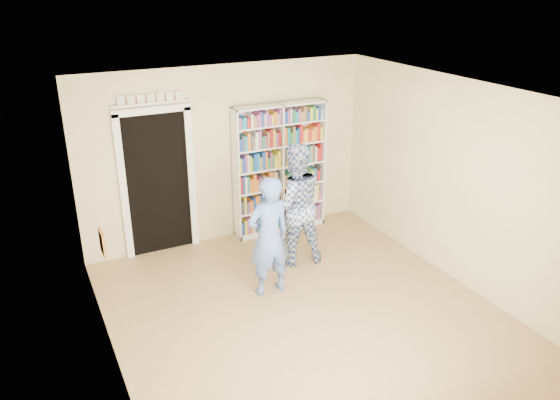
# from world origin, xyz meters

# --- Properties ---
(floor) EXTENTS (5.00, 5.00, 0.00)m
(floor) POSITION_xyz_m (0.00, 0.00, 0.00)
(floor) COLOR #9C764B
(floor) RESTS_ON ground
(ceiling) EXTENTS (5.00, 5.00, 0.00)m
(ceiling) POSITION_xyz_m (0.00, 0.00, 2.70)
(ceiling) COLOR white
(ceiling) RESTS_ON wall_back
(wall_back) EXTENTS (4.50, 0.00, 4.50)m
(wall_back) POSITION_xyz_m (0.00, 2.50, 1.35)
(wall_back) COLOR beige
(wall_back) RESTS_ON floor
(wall_left) EXTENTS (0.00, 5.00, 5.00)m
(wall_left) POSITION_xyz_m (-2.25, 0.00, 1.35)
(wall_left) COLOR beige
(wall_left) RESTS_ON floor
(wall_right) EXTENTS (0.00, 5.00, 5.00)m
(wall_right) POSITION_xyz_m (2.25, 0.00, 1.35)
(wall_right) COLOR beige
(wall_right) RESTS_ON floor
(bookshelf) EXTENTS (1.51, 0.28, 2.08)m
(bookshelf) POSITION_xyz_m (0.81, 2.34, 1.05)
(bookshelf) COLOR white
(bookshelf) RESTS_ON floor
(doorway) EXTENTS (1.10, 0.08, 2.43)m
(doorway) POSITION_xyz_m (-1.10, 2.48, 1.18)
(doorway) COLOR black
(doorway) RESTS_ON floor
(wall_art) EXTENTS (0.03, 0.25, 0.25)m
(wall_art) POSITION_xyz_m (-2.23, 0.20, 1.40)
(wall_art) COLOR brown
(wall_art) RESTS_ON wall_left
(man_blue) EXTENTS (0.60, 0.42, 1.60)m
(man_blue) POSITION_xyz_m (-0.17, 0.69, 0.80)
(man_blue) COLOR #5977C6
(man_blue) RESTS_ON floor
(man_plaid) EXTENTS (0.95, 0.79, 1.78)m
(man_plaid) POSITION_xyz_m (0.51, 1.29, 0.89)
(man_plaid) COLOR #2C4A89
(man_plaid) RESTS_ON floor
(paper_sheet) EXTENTS (0.21, 0.11, 0.32)m
(paper_sheet) POSITION_xyz_m (0.63, 1.09, 1.09)
(paper_sheet) COLOR white
(paper_sheet) RESTS_ON man_plaid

